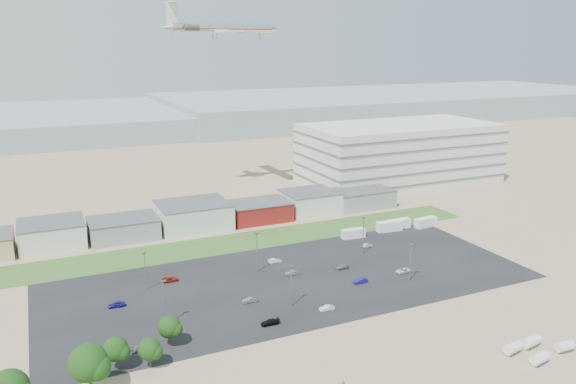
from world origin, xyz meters
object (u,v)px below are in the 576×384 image
airliner (223,28)px  parked_car_9 (170,279)px  storage_tank_nw (513,348)px  parked_car_11 (275,261)px  parked_car_8 (367,245)px  parked_car_7 (292,273)px  parked_car_13 (327,308)px  parked_car_0 (403,271)px  parked_car_3 (270,322)px  parked_car_12 (342,267)px  box_trailer_a (353,233)px  parked_car_10 (142,348)px  parked_car_4 (250,300)px  parked_car_5 (117,304)px  parked_car_1 (360,281)px

airliner → parked_car_9: (-41.20, -78.14, -62.28)m
storage_tank_nw → parked_car_11: bearing=110.8°
parked_car_8 → parked_car_9: parked_car_8 is taller
parked_car_7 → parked_car_8: bearing=114.0°
storage_tank_nw → parked_car_13: storage_tank_nw is taller
airliner → parked_car_0: 116.77m
parked_car_3 → parked_car_7: 26.85m
parked_car_9 → parked_car_12: size_ratio=1.09×
box_trailer_a → parked_car_12: bearing=-124.6°
airliner → parked_car_12: size_ratio=12.66×
box_trailer_a → parked_car_10: bearing=-147.6°
parked_car_13 → airliner: bearing=175.7°
parked_car_0 → parked_car_7: bearing=-111.6°
parked_car_0 → parked_car_7: size_ratio=1.17×
storage_tank_nw → parked_car_4: bearing=132.5°
parked_car_4 → parked_car_13: (14.08, -10.83, 0.00)m
box_trailer_a → airliner: (-17.12, 68.85, 61.46)m
parked_car_4 → parked_car_5: size_ratio=0.93×
storage_tank_nw → parked_car_10: size_ratio=0.91×
storage_tank_nw → airliner: size_ratio=0.08×
parked_car_8 → parked_car_1: bearing=144.0°
parked_car_3 → parked_car_4: parked_car_3 is taller
airliner → parked_car_3: bearing=-107.1°
parked_car_9 → parked_car_4: bearing=-140.1°
parked_car_3 → airliner: bearing=168.4°
parked_car_5 → parked_car_9: parked_car_5 is taller
box_trailer_a → parked_car_5: bearing=-162.7°
box_trailer_a → parked_car_8: box_trailer_a is taller
airliner → parked_car_13: bearing=-100.1°
parked_car_4 → parked_car_7: 18.69m
parked_car_11 → parked_car_13: parked_car_11 is taller
parked_car_8 → parked_car_12: size_ratio=0.96×
parked_car_1 → parked_car_10: bearing=-78.1°
parked_car_0 → parked_car_1: bearing=-85.8°
storage_tank_nw → parked_car_5: (-65.84, 51.49, -0.49)m
storage_tank_nw → parked_car_12: 50.51m
airliner → box_trailer_a: bearing=-79.2°
airliner → parked_car_1: bearing=-92.4°
box_trailer_a → parked_car_9: bearing=-167.7°
parked_car_3 → storage_tank_nw: bearing=54.3°
parked_car_5 → parked_car_11: bearing=107.7°
storage_tank_nw → parked_car_1: size_ratio=1.00×
parked_car_8 → parked_car_7: bearing=108.3°
parked_car_12 → parked_car_13: 24.34m
parked_car_1 → airliner: bearing=-177.4°
parked_car_3 → parked_car_7: bearing=147.4°
parked_car_5 → parked_car_13: bearing=68.6°
parked_car_0 → parked_car_5: (-70.09, 10.59, 0.07)m
parked_car_0 → parked_car_10: 69.28m
storage_tank_nw → parked_car_7: size_ratio=1.07×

